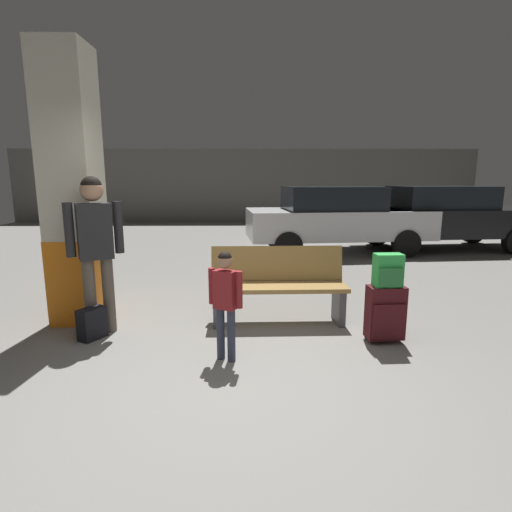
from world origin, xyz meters
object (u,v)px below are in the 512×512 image
Objects in this scene: bench at (278,285)px; child at (225,294)px; parked_car_near at (336,217)px; parked_car_side at (443,216)px; suitcase at (385,313)px; structural_pillar at (73,190)px; backpack_dark_floor at (92,324)px; backpack_bright at (388,271)px; adult at (95,239)px.

child is at bearing -117.84° from bench.
parked_car_near is at bearing 68.71° from child.
suitcase is at bearing -119.76° from parked_car_side.
structural_pillar is at bearing -131.61° from parked_car_near.
bench is at bearing 14.58° from backpack_dark_floor.
bench is 1.31m from backpack_bright.
structural_pillar is 3.61m from backpack_bright.
parked_car_near is (0.57, 5.27, 0.48)m from suitcase.
parked_car_side is at bearing 40.27° from adult.
adult is 8.25m from parked_car_side.
child is (-0.56, -1.07, 0.20)m from bench.
backpack_bright is (3.44, -0.75, -0.79)m from structural_pillar.
parked_car_near is (1.64, 4.60, 0.36)m from bench.
child is 0.61× the size of adult.
child reaches higher than suitcase.
adult reaches higher than backpack_bright.
backpack_dark_floor is (-2.03, -0.53, -0.28)m from bench.
structural_pillar is 0.74× the size of parked_car_near.
adult is at bearing 174.20° from backpack_bright.
adult reaches higher than parked_car_side.
backpack_dark_floor is at bearing -125.65° from parked_car_near.
child is at bearing -166.46° from backpack_bright.
backpack_bright is 0.08× the size of parked_car_near.
parked_car_near is at bearing 53.76° from adult.
parked_car_near is 2.68m from parked_car_side.
adult is (-3.07, 0.31, 0.29)m from backpack_bright.
parked_car_near is at bearing 70.33° from bench.
parked_car_near is 1.01× the size of parked_car_side.
bench is 4.74× the size of backpack_bright.
parked_car_side is at bearing 36.25° from structural_pillar.
backpack_dark_floor is (-3.11, 0.14, -0.60)m from backpack_bright.
adult is 5.06× the size of backpack_dark_floor.
parked_car_side reaches higher than child.
structural_pillar is 6.09m from parked_car_near.
child is at bearing -32.36° from structural_pillar.
parked_car_side reaches higher than bench.
backpack_dark_floor is (-1.47, 0.54, -0.48)m from child.
parked_car_near is at bearing 83.82° from suitcase.
backpack_bright is 6.50m from parked_car_side.
structural_pillar is 2.62m from bench.
adult is at bearing -169.75° from bench.
bench is 2.12m from adult.
backpack_bright is 5.30m from parked_car_near.
adult is (0.38, -0.44, -0.50)m from structural_pillar.
adult is (-3.07, 0.31, 0.74)m from suitcase.
suitcase is 0.14× the size of parked_car_side.
structural_pillar is 5.21× the size of suitcase.
parked_car_near is (3.64, 4.96, -0.26)m from adult.
child is 3.08× the size of backpack_dark_floor.
bench is at bearing -1.93° from structural_pillar.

